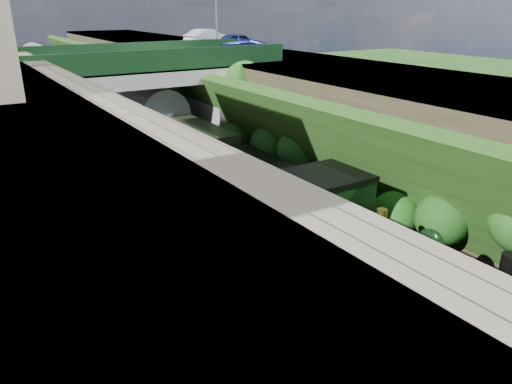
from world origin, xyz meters
The scene contains 16 objects.
trackbed centered at (0.00, 20.00, 0.10)m, with size 10.00×90.00×0.20m, color #473F38.
retaining_wall centered at (-5.50, 20.00, 3.50)m, with size 1.00×90.00×7.00m, color #756B56.
street_plateau_right centered at (9.50, 20.00, 3.12)m, with size 8.00×90.00×6.25m, color #262628.
embankment_slope centered at (4.97, 17.26, 2.71)m, with size 4.34×90.00×6.36m.
track_left centered at (-2.00, 20.00, 0.25)m, with size 2.50×90.00×0.20m.
track_right centered at (1.20, 20.00, 0.25)m, with size 2.50×90.00×0.20m.
road_bridge centered at (0.94, 24.00, 4.08)m, with size 16.00×6.40×7.25m.
tree centered at (5.91, 21.96, 4.65)m, with size 3.60×3.80×6.60m.
lamppost centered at (8.51, 29.38, 9.57)m, with size 0.87×0.15×6.00m.
car_blue centered at (9.16, 27.30, 6.92)m, with size 1.57×3.91×1.33m, color navy.
car_silver centered at (9.80, 33.72, 6.92)m, with size 1.42×4.08×1.35m, color silver.
locomotive centered at (1.20, 5.01, 1.89)m, with size 3.10×10.22×3.83m.
tender centered at (1.20, 12.37, 1.62)m, with size 2.70×6.00×3.05m.
coach_front centered at (1.20, 24.97, 2.05)m, with size 2.90×18.00×3.70m.
coach_middle centered at (1.20, 43.77, 2.05)m, with size 2.90×18.00×3.70m.
coach_rear centered at (1.20, 62.57, 2.05)m, with size 2.90×18.00×3.70m.
Camera 1 is at (-9.32, -4.54, 9.46)m, focal length 35.00 mm.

